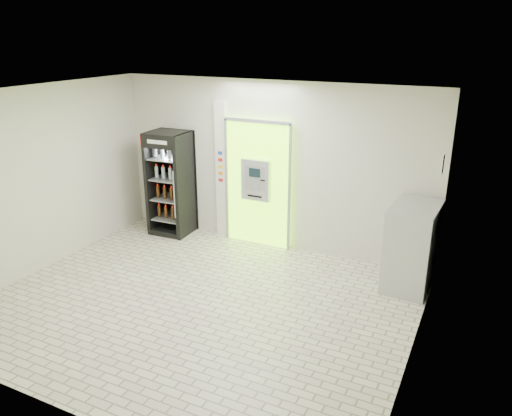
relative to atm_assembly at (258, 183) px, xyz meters
The scene contains 7 objects.
ground 2.69m from the atm_assembly, 85.26° to the right, with size 6.00×6.00×0.00m, color beige.
room_shell 2.51m from the atm_assembly, 85.26° to the right, with size 6.00×6.00×6.00m.
atm_assembly is the anchor object (origin of this frame).
pillar 0.79m from the atm_assembly, behind, with size 0.22×0.11×2.60m.
beverage_cooler 1.79m from the atm_assembly, behind, with size 0.79×0.73×2.00m.
steel_cabinet 2.95m from the atm_assembly, 10.20° to the right, with size 0.73×1.03×1.33m.
exit_sign 3.48m from the atm_assembly, 17.65° to the right, with size 0.02×0.22×0.26m.
Camera 1 is at (3.57, -5.43, 3.78)m, focal length 35.00 mm.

